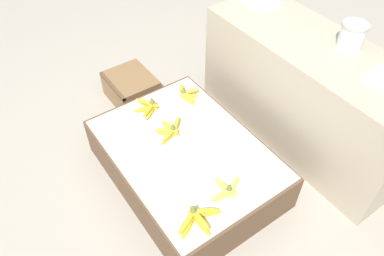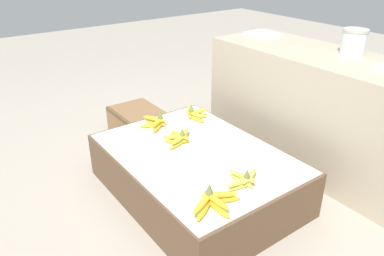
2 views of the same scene
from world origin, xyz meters
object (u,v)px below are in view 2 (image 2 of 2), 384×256
(banana_bunch_front_right, at_px, (213,202))
(glass_jar, at_px, (354,42))
(banana_bunch_middle_midleft, at_px, (180,138))
(banana_bunch_back_left, at_px, (194,114))
(wooden_crate, at_px, (137,122))
(banana_bunch_middle_left, at_px, (156,122))
(banana_bunch_middle_right, at_px, (244,179))

(banana_bunch_front_right, relative_size, glass_jar, 1.80)
(banana_bunch_middle_midleft, bearing_deg, banana_bunch_back_left, 129.19)
(glass_jar, bearing_deg, wooden_crate, -140.43)
(banana_bunch_middle_left, bearing_deg, wooden_crate, 167.85)
(banana_bunch_middle_left, distance_m, banana_bunch_middle_midleft, 0.26)
(banana_bunch_back_left, bearing_deg, banana_bunch_middle_midleft, -50.81)
(banana_bunch_front_right, bearing_deg, glass_jar, 99.61)
(banana_bunch_front_right, distance_m, banana_bunch_middle_right, 0.24)
(banana_bunch_middle_right, relative_size, banana_bunch_back_left, 1.08)
(glass_jar, bearing_deg, banana_bunch_middle_left, -122.52)
(banana_bunch_middle_midleft, distance_m, banana_bunch_back_left, 0.35)
(wooden_crate, relative_size, glass_jar, 2.48)
(banana_bunch_back_left, bearing_deg, banana_bunch_middle_right, -19.06)
(banana_bunch_back_left, xyz_separation_m, glass_jar, (0.60, 0.73, 0.49))
(banana_bunch_front_right, height_order, glass_jar, glass_jar)
(banana_bunch_middle_left, xyz_separation_m, banana_bunch_middle_midleft, (0.26, 0.01, -0.00))
(banana_bunch_front_right, bearing_deg, banana_bunch_back_left, 148.58)
(banana_bunch_middle_midleft, relative_size, banana_bunch_middle_right, 0.91)
(banana_bunch_front_right, height_order, banana_bunch_middle_left, same)
(banana_bunch_middle_right, bearing_deg, banana_bunch_middle_left, -178.99)
(banana_bunch_middle_left, distance_m, glass_jar, 1.29)
(banana_bunch_middle_left, distance_m, banana_bunch_back_left, 0.28)
(banana_bunch_middle_right, distance_m, glass_jar, 1.11)
(banana_bunch_middle_right, bearing_deg, glass_jar, 99.02)
(wooden_crate, distance_m, banana_bunch_back_left, 0.56)
(banana_bunch_middle_left, height_order, glass_jar, glass_jar)
(banana_bunch_back_left, bearing_deg, glass_jar, 50.31)
(banana_bunch_middle_right, xyz_separation_m, glass_jar, (-0.16, 0.99, 0.49))
(wooden_crate, xyz_separation_m, banana_bunch_middle_midleft, (0.71, -0.09, 0.20))
(wooden_crate, xyz_separation_m, glass_jar, (1.09, 0.90, 0.69))
(wooden_crate, bearing_deg, banana_bunch_middle_right, -3.84)
(banana_bunch_middle_right, xyz_separation_m, banana_bunch_back_left, (-0.76, 0.26, 0.00))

